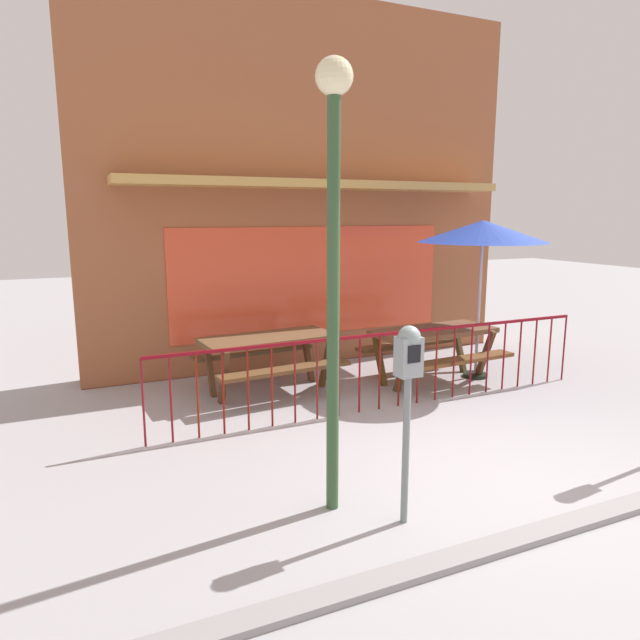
# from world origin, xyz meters

# --- Properties ---
(ground) EXTENTS (40.00, 40.00, 0.00)m
(ground) POSITION_xyz_m (0.00, 0.00, 0.00)
(ground) COLOR #A5A2A6
(pub_storefront) EXTENTS (7.02, 1.22, 5.61)m
(pub_storefront) POSITION_xyz_m (0.00, 4.78, 2.79)
(pub_storefront) COLOR #582C25
(pub_storefront) RESTS_ON ground
(patio_fence_front) EXTENTS (5.92, 0.04, 0.97)m
(patio_fence_front) POSITION_xyz_m (-0.00, 2.17, 0.66)
(patio_fence_front) COLOR maroon
(patio_fence_front) RESTS_ON ground
(picnic_table_left) EXTENTS (1.91, 1.50, 0.79)m
(picnic_table_left) POSITION_xyz_m (-1.15, 3.41, 0.61)
(picnic_table_left) COLOR brown
(picnic_table_left) RESTS_ON ground
(picnic_table_right) EXTENTS (1.89, 1.48, 0.79)m
(picnic_table_right) POSITION_xyz_m (1.17, 2.90, 0.61)
(picnic_table_right) COLOR brown
(picnic_table_right) RESTS_ON ground
(patio_umbrella) EXTENTS (1.85, 1.85, 2.31)m
(patio_umbrella) POSITION_xyz_m (1.89, 2.82, 2.13)
(patio_umbrella) COLOR black
(patio_umbrella) RESTS_ON ground
(parking_meter_far) EXTENTS (0.18, 0.17, 1.58)m
(parking_meter_far) POSITION_xyz_m (-1.28, -0.18, 1.22)
(parking_meter_far) COLOR slate
(parking_meter_far) RESTS_ON ground
(street_lamp) EXTENTS (0.28, 0.28, 3.51)m
(street_lamp) POSITION_xyz_m (-1.70, 0.26, 2.33)
(street_lamp) COLOR #31512F
(street_lamp) RESTS_ON ground
(curb_edge) EXTENTS (9.82, 0.20, 0.11)m
(curb_edge) POSITION_xyz_m (0.00, -0.78, 0.00)
(curb_edge) COLOR gray
(curb_edge) RESTS_ON ground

